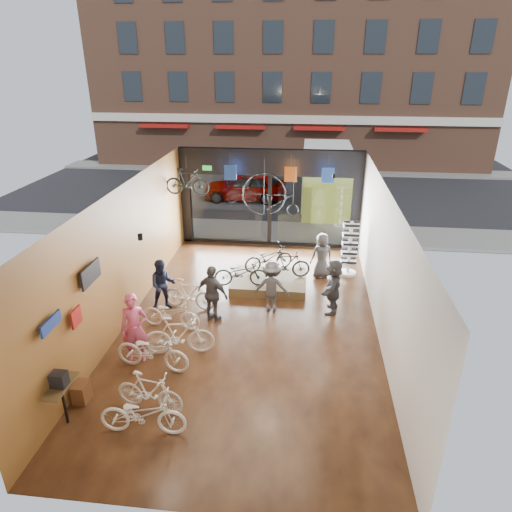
% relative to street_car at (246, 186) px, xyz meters
% --- Properties ---
extents(ground_plane, '(7.00, 12.00, 0.04)m').
position_rel_street_car_xyz_m(ground_plane, '(1.78, -12.00, -0.76)').
color(ground_plane, black).
rests_on(ground_plane, ground).
extents(ceiling, '(7.00, 12.00, 0.04)m').
position_rel_street_car_xyz_m(ceiling, '(1.78, -12.00, 3.08)').
color(ceiling, black).
rests_on(ceiling, ground).
extents(wall_left, '(0.04, 12.00, 3.80)m').
position_rel_street_car_xyz_m(wall_left, '(-1.74, -12.00, 1.16)').
color(wall_left, brown).
rests_on(wall_left, ground).
extents(wall_right, '(0.04, 12.00, 3.80)m').
position_rel_street_car_xyz_m(wall_right, '(5.30, -12.00, 1.16)').
color(wall_right, beige).
rests_on(wall_right, ground).
extents(wall_back, '(7.00, 0.04, 3.80)m').
position_rel_street_car_xyz_m(wall_back, '(1.78, -18.02, 1.16)').
color(wall_back, beige).
rests_on(wall_back, ground).
extents(storefront, '(7.00, 0.26, 3.80)m').
position_rel_street_car_xyz_m(storefront, '(1.78, -6.00, 1.16)').
color(storefront, black).
rests_on(storefront, ground).
extents(exit_sign, '(0.35, 0.06, 0.18)m').
position_rel_street_car_xyz_m(exit_sign, '(-0.62, -6.12, 2.31)').
color(exit_sign, '#198C26').
rests_on(exit_sign, storefront).
extents(street_road, '(30.00, 18.00, 0.02)m').
position_rel_street_car_xyz_m(street_road, '(1.78, 3.00, -0.75)').
color(street_road, black).
rests_on(street_road, ground).
extents(sidewalk_near, '(30.00, 2.40, 0.12)m').
position_rel_street_car_xyz_m(sidewalk_near, '(1.78, -4.80, -0.68)').
color(sidewalk_near, slate).
rests_on(sidewalk_near, ground).
extents(sidewalk_far, '(30.00, 2.00, 0.12)m').
position_rel_street_car_xyz_m(sidewalk_far, '(1.78, 7.00, -0.68)').
color(sidewalk_far, slate).
rests_on(sidewalk_far, ground).
extents(opposite_building, '(26.00, 5.00, 14.00)m').
position_rel_street_car_xyz_m(opposite_building, '(1.78, 9.50, 6.26)').
color(opposite_building, brown).
rests_on(opposite_building, ground).
extents(street_car, '(4.32, 1.74, 1.47)m').
position_rel_street_car_xyz_m(street_car, '(0.00, 0.00, 0.00)').
color(street_car, gray).
rests_on(street_car, street_road).
extents(box_truck, '(2.38, 7.15, 2.82)m').
position_rel_street_car_xyz_m(box_truck, '(4.15, -1.00, 0.67)').
color(box_truck, silver).
rests_on(box_truck, street_road).
extents(floor_bike_0, '(1.77, 0.68, 0.92)m').
position_rel_street_car_xyz_m(floor_bike_0, '(0.17, -16.35, -0.28)').
color(floor_bike_0, beige).
rests_on(floor_bike_0, ground_plane).
extents(floor_bike_1, '(1.57, 0.67, 0.92)m').
position_rel_street_car_xyz_m(floor_bike_1, '(0.09, -15.69, -0.28)').
color(floor_bike_1, beige).
rests_on(floor_bike_1, ground_plane).
extents(floor_bike_2, '(1.92, 0.89, 0.97)m').
position_rel_street_car_xyz_m(floor_bike_2, '(-0.30, -14.33, -0.25)').
color(floor_bike_2, beige).
rests_on(floor_bike_2, ground_plane).
extents(floor_bike_3, '(1.83, 0.80, 1.07)m').
position_rel_street_car_xyz_m(floor_bike_3, '(0.18, -13.67, -0.20)').
color(floor_bike_3, beige).
rests_on(floor_bike_3, ground_plane).
extents(floor_bike_4, '(1.73, 0.77, 0.88)m').
position_rel_street_car_xyz_m(floor_bike_4, '(-0.38, -12.51, -0.30)').
color(floor_bike_4, beige).
rests_on(floor_bike_4, ground_plane).
extents(floor_bike_5, '(1.65, 0.67, 0.96)m').
position_rel_street_car_xyz_m(floor_bike_5, '(-0.14, -11.43, -0.26)').
color(floor_bike_5, beige).
rests_on(floor_bike_5, ground_plane).
extents(display_platform, '(2.40, 1.80, 0.30)m').
position_rel_street_car_xyz_m(display_platform, '(2.09, -9.72, -0.59)').
color(display_platform, '#463419').
rests_on(display_platform, ground_plane).
extents(display_bike_left, '(1.73, 0.79, 0.88)m').
position_rel_street_car_xyz_m(display_bike_left, '(1.26, -10.34, 0.00)').
color(display_bike_left, black).
rests_on(display_bike_left, display_platform).
extents(display_bike_mid, '(1.57, 0.67, 0.92)m').
position_rel_street_car_xyz_m(display_bike_mid, '(2.65, -9.61, 0.02)').
color(display_bike_mid, black).
rests_on(display_bike_mid, display_platform).
extents(display_bike_right, '(1.79, 1.31, 0.90)m').
position_rel_street_car_xyz_m(display_bike_right, '(2.02, -9.12, 0.01)').
color(display_bike_right, black).
rests_on(display_bike_right, display_platform).
extents(customer_0, '(0.74, 0.57, 1.82)m').
position_rel_street_car_xyz_m(customer_0, '(-0.80, -14.04, 0.17)').
color(customer_0, '#CC4C72').
rests_on(customer_0, ground_plane).
extents(customer_1, '(0.91, 0.81, 1.58)m').
position_rel_street_car_xyz_m(customer_1, '(-0.89, -11.51, 0.05)').
color(customer_1, '#161C33').
rests_on(customer_1, ground_plane).
extents(customer_2, '(1.08, 0.79, 1.70)m').
position_rel_street_car_xyz_m(customer_2, '(0.71, -12.01, 0.11)').
color(customer_2, '#3F3F44').
rests_on(customer_2, ground_plane).
extents(customer_3, '(1.06, 0.64, 1.59)m').
position_rel_street_car_xyz_m(customer_3, '(2.30, -11.28, 0.06)').
color(customer_3, '#3F3F44').
rests_on(customer_3, ground_plane).
extents(customer_4, '(0.90, 0.76, 1.57)m').
position_rel_street_car_xyz_m(customer_4, '(3.79, -8.81, 0.05)').
color(customer_4, '#3F3F44').
rests_on(customer_4, ground_plane).
extents(customer_5, '(0.74, 1.60, 1.66)m').
position_rel_street_car_xyz_m(customer_5, '(4.08, -11.10, 0.09)').
color(customer_5, '#3F3F44').
rests_on(customer_5, ground_plane).
extents(sunglasses_rack, '(0.68, 0.61, 1.92)m').
position_rel_street_car_xyz_m(sunglasses_rack, '(4.73, -8.52, 0.22)').
color(sunglasses_rack, white).
rests_on(sunglasses_rack, ground_plane).
extents(wall_merch, '(0.40, 2.40, 2.60)m').
position_rel_street_car_xyz_m(wall_merch, '(-1.60, -15.50, 0.56)').
color(wall_merch, navy).
rests_on(wall_merch, wall_left).
extents(penny_farthing, '(1.92, 0.06, 1.54)m').
position_rel_street_car_xyz_m(penny_farthing, '(2.04, -7.76, 1.76)').
color(penny_farthing, black).
rests_on(penny_farthing, ceiling).
extents(hung_bike, '(1.60, 0.53, 0.95)m').
position_rel_street_car_xyz_m(hung_bike, '(-0.98, -7.80, 2.19)').
color(hung_bike, black).
rests_on(hung_bike, ceiling).
extents(jersey_left, '(0.45, 0.03, 0.55)m').
position_rel_street_car_xyz_m(jersey_left, '(0.38, -6.80, 2.31)').
color(jersey_left, '#1E3F99').
rests_on(jersey_left, ceiling).
extents(jersey_mid, '(0.45, 0.03, 0.55)m').
position_rel_street_car_xyz_m(jersey_mid, '(2.59, -6.80, 2.31)').
color(jersey_mid, '#CC5919').
rests_on(jersey_mid, ceiling).
extents(jersey_right, '(0.45, 0.03, 0.55)m').
position_rel_street_car_xyz_m(jersey_right, '(3.92, -6.80, 2.31)').
color(jersey_right, '#1E3F99').
rests_on(jersey_right, ceiling).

